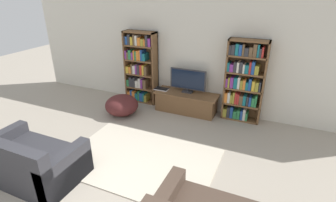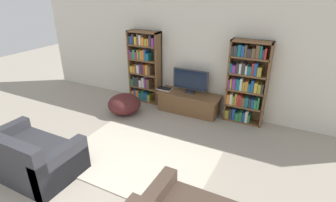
{
  "view_description": "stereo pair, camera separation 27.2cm",
  "coord_description": "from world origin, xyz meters",
  "px_view_note": "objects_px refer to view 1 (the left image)",
  "views": [
    {
      "loc": [
        1.89,
        -1.44,
        2.79
      ],
      "look_at": [
        0.0,
        2.85,
        0.7
      ],
      "focal_mm": 28.0,
      "sensor_mm": 36.0,
      "label": 1
    },
    {
      "loc": [
        2.13,
        -1.32,
        2.79
      ],
      "look_at": [
        0.0,
        2.85,
        0.7
      ],
      "focal_mm": 28.0,
      "sensor_mm": 36.0,
      "label": 2
    }
  ],
  "objects_px": {
    "bookshelf_left": "(140,68)",
    "couch_left_sectional": "(30,162)",
    "laptop": "(162,89)",
    "tv_stand": "(186,102)",
    "beanbag_ottoman": "(122,105)",
    "television": "(188,80)",
    "bookshelf_right": "(243,82)"
  },
  "relations": [
    {
      "from": "bookshelf_left",
      "to": "couch_left_sectional",
      "type": "relative_size",
      "value": 1.16
    },
    {
      "from": "bookshelf_left",
      "to": "laptop",
      "type": "relative_size",
      "value": 5.27
    },
    {
      "from": "tv_stand",
      "to": "laptop",
      "type": "xyz_separation_m",
      "value": [
        -0.63,
        -0.02,
        0.25
      ]
    },
    {
      "from": "bookshelf_left",
      "to": "beanbag_ottoman",
      "type": "distance_m",
      "value": 1.11
    },
    {
      "from": "bookshelf_left",
      "to": "beanbag_ottoman",
      "type": "relative_size",
      "value": 2.34
    },
    {
      "from": "laptop",
      "to": "couch_left_sectional",
      "type": "relative_size",
      "value": 0.22
    },
    {
      "from": "tv_stand",
      "to": "couch_left_sectional",
      "type": "bearing_deg",
      "value": -113.78
    },
    {
      "from": "television",
      "to": "bookshelf_left",
      "type": "bearing_deg",
      "value": 176.74
    },
    {
      "from": "tv_stand",
      "to": "bookshelf_right",
      "type": "bearing_deg",
      "value": 6.58
    },
    {
      "from": "tv_stand",
      "to": "couch_left_sectional",
      "type": "relative_size",
      "value": 0.97
    },
    {
      "from": "bookshelf_left",
      "to": "couch_left_sectional",
      "type": "bearing_deg",
      "value": -91.85
    },
    {
      "from": "tv_stand",
      "to": "laptop",
      "type": "height_order",
      "value": "laptop"
    },
    {
      "from": "bookshelf_left",
      "to": "tv_stand",
      "type": "xyz_separation_m",
      "value": [
        1.29,
        -0.14,
        -0.65
      ]
    },
    {
      "from": "tv_stand",
      "to": "couch_left_sectional",
      "type": "xyz_separation_m",
      "value": [
        -1.4,
        -3.17,
        0.04
      ]
    },
    {
      "from": "bookshelf_right",
      "to": "television",
      "type": "bearing_deg",
      "value": -176.66
    },
    {
      "from": "laptop",
      "to": "couch_left_sectional",
      "type": "distance_m",
      "value": 3.26
    },
    {
      "from": "tv_stand",
      "to": "beanbag_ottoman",
      "type": "relative_size",
      "value": 1.95
    },
    {
      "from": "television",
      "to": "couch_left_sectional",
      "type": "relative_size",
      "value": 0.55
    },
    {
      "from": "television",
      "to": "beanbag_ottoman",
      "type": "xyz_separation_m",
      "value": [
        -1.31,
        -0.82,
        -0.53
      ]
    },
    {
      "from": "television",
      "to": "laptop",
      "type": "height_order",
      "value": "television"
    },
    {
      "from": "television",
      "to": "laptop",
      "type": "distance_m",
      "value": 0.7
    },
    {
      "from": "bookshelf_right",
      "to": "tv_stand",
      "type": "relative_size",
      "value": 1.2
    },
    {
      "from": "bookshelf_right",
      "to": "beanbag_ottoman",
      "type": "distance_m",
      "value": 2.77
    },
    {
      "from": "couch_left_sectional",
      "to": "beanbag_ottoman",
      "type": "distance_m",
      "value": 2.43
    },
    {
      "from": "tv_stand",
      "to": "beanbag_ottoman",
      "type": "bearing_deg",
      "value": -150.39
    },
    {
      "from": "bookshelf_right",
      "to": "couch_left_sectional",
      "type": "bearing_deg",
      "value": -128.45
    },
    {
      "from": "television",
      "to": "tv_stand",
      "type": "bearing_deg",
      "value": -90.0
    },
    {
      "from": "bookshelf_right",
      "to": "beanbag_ottoman",
      "type": "height_order",
      "value": "bookshelf_right"
    },
    {
      "from": "couch_left_sectional",
      "to": "laptop",
      "type": "bearing_deg",
      "value": 76.32
    },
    {
      "from": "bookshelf_right",
      "to": "beanbag_ottoman",
      "type": "bearing_deg",
      "value": -160.78
    },
    {
      "from": "laptop",
      "to": "beanbag_ottoman",
      "type": "height_order",
      "value": "laptop"
    },
    {
      "from": "beanbag_ottoman",
      "to": "bookshelf_left",
      "type": "bearing_deg",
      "value": 88.73
    }
  ]
}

